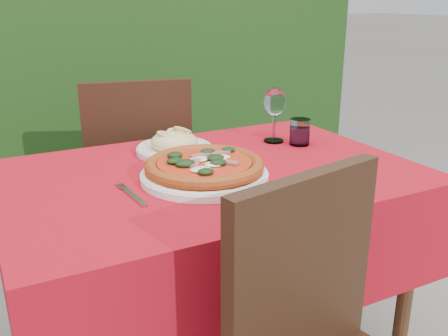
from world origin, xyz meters
name	(u,v)px	position (x,y,z in m)	size (l,w,h in m)	color
hedge	(89,61)	(0.00, 1.55, 0.92)	(3.20, 0.55, 1.78)	black
dining_table	(211,215)	(0.00, 0.00, 0.60)	(1.26, 0.86, 0.75)	#4C2918
chair_far	(138,172)	(-0.04, 0.65, 0.55)	(0.51, 0.51, 0.95)	black
pizza_plate	(204,169)	(-0.05, -0.06, 0.78)	(0.41, 0.41, 0.07)	white
pasta_plate	(174,145)	(-0.03, 0.23, 0.77)	(0.26, 0.26, 0.08)	silver
water_glass	(300,133)	(0.41, 0.11, 0.79)	(0.07, 0.07, 0.10)	silver
wine_glass	(275,104)	(0.35, 0.18, 0.89)	(0.08, 0.08, 0.20)	silver
fork	(134,196)	(-0.28, -0.10, 0.75)	(0.03, 0.20, 0.01)	#B1B1B8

